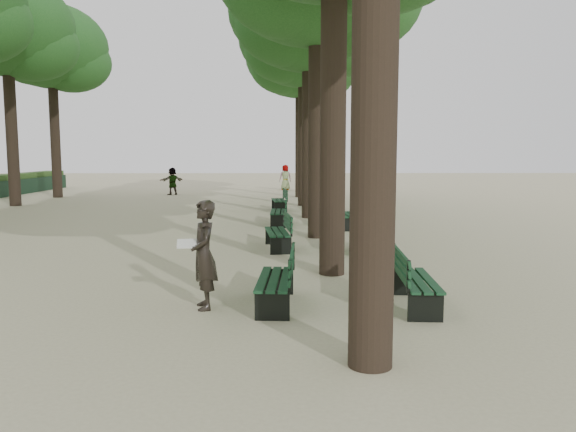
{
  "coord_description": "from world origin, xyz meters",
  "views": [
    {
      "loc": [
        0.47,
        -8.31,
        2.48
      ],
      "look_at": [
        0.6,
        3.0,
        1.2
      ],
      "focal_mm": 35.0,
      "sensor_mm": 36.0,
      "label": 1
    }
  ],
  "objects": [
    {
      "name": "pedestrian_c",
      "position": [
        2.69,
        25.88,
        0.81
      ],
      "size": [
        0.99,
        0.74,
        1.62
      ],
      "primitive_type": "imported",
      "rotation": [
        0.0,
        0.0,
        2.64
      ],
      "color": "#262628",
      "rests_on": "ground"
    },
    {
      "name": "bench_left_3",
      "position": [
        0.37,
        15.67,
        0.27
      ],
      "size": [
        0.74,
        1.85,
        0.92
      ],
      "color": "black",
      "rests_on": "ground"
    },
    {
      "name": "tree_central_5",
      "position": [
        1.5,
        23.0,
        7.65
      ],
      "size": [
        6.0,
        6.0,
        9.95
      ],
      "color": "#33261C",
      "rests_on": "ground"
    },
    {
      "name": "man_with_map",
      "position": [
        -0.76,
        0.46,
        0.87
      ],
      "size": [
        0.7,
        0.76,
        1.74
      ],
      "color": "black",
      "rests_on": "ground"
    },
    {
      "name": "tree_far_4",
      "position": [
        -12.0,
        18.0,
        8.14
      ],
      "size": [
        6.0,
        6.0,
        10.45
      ],
      "color": "#33261C",
      "rests_on": "ground"
    },
    {
      "name": "bench_left_1",
      "position": [
        0.37,
        6.0,
        0.27
      ],
      "size": [
        0.75,
        1.85,
        0.92
      ],
      "color": "black",
      "rests_on": "ground"
    },
    {
      "name": "bench_right_0",
      "position": [
        2.63,
        0.47,
        0.27
      ],
      "size": [
        0.67,
        1.83,
        0.92
      ],
      "color": "black",
      "rests_on": "ground"
    },
    {
      "name": "bench_left_2",
      "position": [
        0.37,
        10.96,
        0.27
      ],
      "size": [
        0.6,
        1.81,
        0.92
      ],
      "color": "black",
      "rests_on": "ground"
    },
    {
      "name": "pedestrian_d",
      "position": [
        0.73,
        28.95,
        0.84
      ],
      "size": [
        0.88,
        0.56,
        1.68
      ],
      "primitive_type": "imported",
      "rotation": [
        0.0,
        0.0,
        3.44
      ],
      "color": "#262628",
      "rests_on": "ground"
    },
    {
      "name": "bench_right_3",
      "position": [
        2.63,
        15.59,
        0.27
      ],
      "size": [
        0.64,
        1.82,
        0.92
      ],
      "color": "black",
      "rests_on": "ground"
    },
    {
      "name": "ground",
      "position": [
        0.0,
        0.0,
        0.0
      ],
      "size": [
        120.0,
        120.0,
        0.0
      ],
      "primitive_type": "plane",
      "color": "#C3BB94",
      "rests_on": "ground"
    },
    {
      "name": "pedestrian_b",
      "position": [
        1.9,
        27.47,
        0.83
      ],
      "size": [
        1.11,
        0.75,
        1.66
      ],
      "primitive_type": "imported",
      "rotation": [
        0.0,
        0.0,
        0.43
      ],
      "color": "#262628",
      "rests_on": "ground"
    },
    {
      "name": "tree_far_5",
      "position": [
        -12.0,
        23.0,
        8.14
      ],
      "size": [
        6.0,
        6.0,
        10.45
      ],
      "color": "#33261C",
      "rests_on": "ground"
    },
    {
      "name": "bench_right_1",
      "position": [
        2.63,
        5.3,
        0.27
      ],
      "size": [
        0.65,
        1.82,
        0.92
      ],
      "color": "black",
      "rests_on": "ground"
    },
    {
      "name": "pedestrian_e",
      "position": [
        -5.97,
        24.87,
        0.81
      ],
      "size": [
        1.36,
        1.19,
        1.61
      ],
      "primitive_type": "imported",
      "rotation": [
        0.0,
        0.0,
        3.83
      ],
      "color": "#262628",
      "rests_on": "ground"
    },
    {
      "name": "tree_central_4",
      "position": [
        1.5,
        18.0,
        7.65
      ],
      "size": [
        6.0,
        6.0,
        9.95
      ],
      "color": "#33261C",
      "rests_on": "ground"
    },
    {
      "name": "tree_central_3",
      "position": [
        1.5,
        13.0,
        7.65
      ],
      "size": [
        6.0,
        6.0,
        9.95
      ],
      "color": "#33261C",
      "rests_on": "ground"
    },
    {
      "name": "bench_left_0",
      "position": [
        0.37,
        0.57,
        0.27
      ],
      "size": [
        0.67,
        1.83,
        0.92
      ],
      "color": "black",
      "rests_on": "ground"
    },
    {
      "name": "bench_right_2",
      "position": [
        2.63,
        10.02,
        0.27
      ],
      "size": [
        0.65,
        1.82,
        0.92
      ],
      "color": "black",
      "rests_on": "ground"
    }
  ]
}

